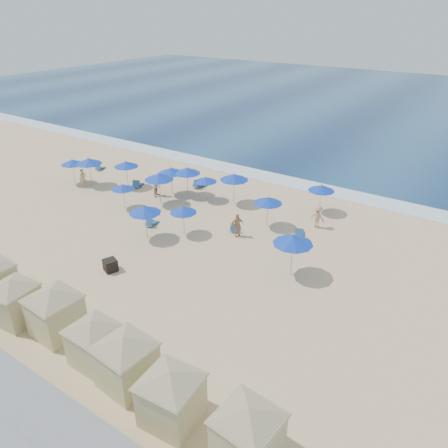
{
  "coord_description": "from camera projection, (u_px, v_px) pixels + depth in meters",
  "views": [
    {
      "loc": [
        18.46,
        -18.39,
        14.42
      ],
      "look_at": [
        3.92,
        3.0,
        1.36
      ],
      "focal_mm": 35.0,
      "sensor_mm": 36.0,
      "label": 1
    }
  ],
  "objects": [
    {
      "name": "ground",
      "position": [
        151.0,
        244.0,
        29.34
      ],
      "size": [
        160.0,
        160.0,
        0.0
      ],
      "primitive_type": "plane",
      "color": "beige",
      "rests_on": "ground"
    },
    {
      "name": "ocean",
      "position": [
        386.0,
        105.0,
        69.93
      ],
      "size": [
        160.0,
        80.0,
        0.06
      ],
      "primitive_type": "cube",
      "color": "navy",
      "rests_on": "ground"
    },
    {
      "name": "surf_line",
      "position": [
        264.0,
        176.0,
        40.76
      ],
      "size": [
        160.0,
        2.5,
        0.08
      ],
      "primitive_type": "cube",
      "color": "white",
      "rests_on": "ground"
    },
    {
      "name": "trash_bin",
      "position": [
        110.0,
        265.0,
        26.26
      ],
      "size": [
        0.96,
        0.96,
        0.74
      ],
      "primitive_type": "cube",
      "rotation": [
        0.0,
        0.0,
        -0.38
      ],
      "color": "black",
      "rests_on": "ground"
    },
    {
      "name": "cabana_1",
      "position": [
        13.0,
        295.0,
        21.64
      ],
      "size": [
        4.23,
        4.23,
        2.66
      ],
      "color": "beige",
      "rests_on": "ground"
    },
    {
      "name": "cabana_2",
      "position": [
        54.0,
        306.0,
        20.69
      ],
      "size": [
        4.52,
        4.52,
        2.84
      ],
      "color": "beige",
      "rests_on": "ground"
    },
    {
      "name": "cabana_3",
      "position": [
        93.0,
        336.0,
        19.06
      ],
      "size": [
        4.05,
        4.05,
        2.54
      ],
      "color": "beige",
      "rests_on": "ground"
    },
    {
      "name": "cabana_4",
      "position": [
        125.0,
        355.0,
        17.86
      ],
      "size": [
        4.42,
        4.42,
        2.78
      ],
      "color": "beige",
      "rests_on": "ground"
    },
    {
      "name": "cabana_5",
      "position": [
        171.0,
        390.0,
        16.27
      ],
      "size": [
        4.33,
        4.33,
        2.73
      ],
      "color": "beige",
      "rests_on": "ground"
    },
    {
      "name": "cabana_6",
      "position": [
        248.0,
        427.0,
        14.85
      ],
      "size": [
        4.29,
        4.29,
        2.7
      ],
      "color": "beige",
      "rests_on": "ground"
    },
    {
      "name": "umbrella_0",
      "position": [
        89.0,
        161.0,
        37.81
      ],
      "size": [
        2.29,
        2.29,
        2.6
      ],
      "color": "#A5A8AD",
      "rests_on": "ground"
    },
    {
      "name": "umbrella_1",
      "position": [
        72.0,
        162.0,
        38.42
      ],
      "size": [
        2.02,
        2.02,
        2.3
      ],
      "color": "#A5A8AD",
      "rests_on": "ground"
    },
    {
      "name": "umbrella_2",
      "position": [
        126.0,
        164.0,
        37.58
      ],
      "size": [
        2.14,
        2.14,
        2.43
      ],
      "color": "#A5A8AD",
      "rests_on": "ground"
    },
    {
      "name": "umbrella_3",
      "position": [
        123.0,
        187.0,
        33.77
      ],
      "size": [
        1.8,
        1.8,
        2.05
      ],
      "color": "#A5A8AD",
      "rests_on": "ground"
    },
    {
      "name": "umbrella_4",
      "position": [
        187.0,
        171.0,
        35.83
      ],
      "size": [
        2.23,
        2.23,
        2.54
      ],
      "color": "#A5A8AD",
      "rests_on": "ground"
    },
    {
      "name": "umbrella_5",
      "position": [
        171.0,
        170.0,
        36.17
      ],
      "size": [
        2.12,
        2.12,
        2.42
      ],
      "color": "#A5A8AD",
      "rests_on": "ground"
    },
    {
      "name": "umbrella_6",
      "position": [
        145.0,
        210.0,
        29.13
      ],
      "size": [
        2.18,
        2.18,
        2.48
      ],
      "color": "#A5A8AD",
      "rests_on": "ground"
    },
    {
      "name": "umbrella_7",
      "position": [
        206.0,
        179.0,
        35.12
      ],
      "size": [
        1.83,
        1.83,
        2.08
      ],
      "color": "#A5A8AD",
      "rests_on": "ground"
    },
    {
      "name": "umbrella_8",
      "position": [
        183.0,
        210.0,
        29.78
      ],
      "size": [
        1.89,
        1.89,
        2.15
      ],
      "color": "#A5A8AD",
      "rests_on": "ground"
    },
    {
      "name": "umbrella_9",
      "position": [
        321.0,
        188.0,
        32.94
      ],
      "size": [
        2.04,
        2.04,
        2.32
      ],
      "color": "#A5A8AD",
      "rests_on": "ground"
    },
    {
      "name": "umbrella_10",
      "position": [
        268.0,
        200.0,
        30.78
      ],
      "size": [
        2.07,
        2.07,
        2.36
      ],
      "color": "#A5A8AD",
      "rests_on": "ground"
    },
    {
      "name": "umbrella_11",
      "position": [
        293.0,
        240.0,
        25.0
      ],
      "size": [
        2.37,
        2.37,
        2.69
      ],
      "color": "#A5A8AD",
      "rests_on": "ground"
    },
    {
      "name": "umbrella_12",
      "position": [
        159.0,
        177.0,
        34.25
      ],
      "size": [
        2.35,
        2.35,
        2.67
      ],
      "color": "#A5A8AD",
      "rests_on": "ground"
    },
    {
      "name": "umbrella_13",
      "position": [
        234.0,
        177.0,
        34.34
      ],
      "size": [
        2.28,
        2.28,
        2.6
      ],
      "color": "#A5A8AD",
      "rests_on": "ground"
    },
    {
      "name": "beach_chair_0",
      "position": [
        100.0,
        167.0,
        42.41
      ],
      "size": [
        0.82,
        1.26,
        0.64
      ],
      "color": "#255287",
      "rests_on": "ground"
    },
    {
      "name": "beach_chair_1",
      "position": [
        138.0,
        184.0,
        38.33
      ],
      "size": [
        1.15,
        1.53,
        0.77
      ],
      "color": "#255287",
      "rests_on": "ground"
    },
    {
      "name": "beach_chair_2",
      "position": [
        199.0,
        185.0,
        38.3
      ],
      "size": [
        0.84,
        1.44,
        0.75
      ],
      "color": "#255287",
      "rests_on": "ground"
    },
    {
      "name": "beach_chair_3",
      "position": [
        151.0,
        223.0,
        31.7
      ],
      "size": [
        0.79,
        1.31,
        0.67
      ],
      "color": "#255287",
      "rests_on": "ground"
    },
    {
      "name": "beach_chair_4",
      "position": [
        235.0,
        228.0,
        30.96
      ],
      "size": [
        0.96,
        1.34,
        0.67
      ],
      "color": "#255287",
      "rests_on": "ground"
    },
    {
      "name": "beach_chair_5",
      "position": [
        299.0,
        233.0,
        30.24
      ],
      "size": [
        0.99,
        1.43,
        0.72
      ],
      "color": "#255287",
      "rests_on": "ground"
    },
    {
      "name": "beachgoer_0",
      "position": [
        83.0,
        178.0,
        38.05
      ],
      "size": [
        0.67,
        0.72,
        1.66
      ],
      "primitive_type": "imported",
      "rotation": [
        0.0,
        0.0,
        0.97
      ],
      "color": "tan",
      "rests_on": "ground"
    },
    {
      "name": "beachgoer_1",
      "position": [
        157.0,
        186.0,
        36.39
      ],
      "size": [
        0.92,
        1.04,
        1.78
      ],
      "primitive_type": "imported",
      "rotation": [
        0.0,
        0.0,
        1.91
      ],
      "color": "tan",
      "rests_on": "ground"
    },
    {
      "name": "beachgoer_2",
      "position": [
        237.0,
        225.0,
        29.96
      ],
      "size": [
        0.9,
        1.06,
        1.69
      ],
      "primitive_type": "imported",
      "rotation": [
        0.0,
        0.0,
        0.98
      ],
      "color": "tan",
      "rests_on": "ground"
    },
    {
      "name": "beachgoer_3",
      "position": [
        318.0,
        217.0,
        31.16
      ],
      "size": [
        1.17,
        0.8,
        1.67
      ],
      "primitive_type": "imported",
      "rotation": [
        0.0,
        0.0,
        2.96
      ],
      "color": "tan",
      "rests_on": "ground"
    }
  ]
}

